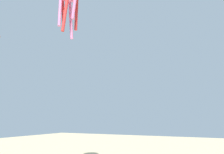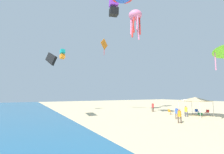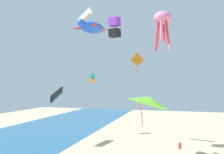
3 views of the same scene
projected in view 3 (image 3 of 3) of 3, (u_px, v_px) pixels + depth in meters
The scene contains 10 objects.
canopy_tent at pixel (197, 154), 20.55m from camera, with size 3.50×3.50×2.87m.
person_by_tent at pixel (180, 147), 28.28m from camera, with size 0.42×0.47×1.76m.
kite_parafoil_white at pixel (85, 16), 34.12m from camera, with size 1.90×3.40×2.20m.
kite_box_teal at pixel (93, 78), 40.18m from camera, with size 1.09×0.96×1.87m.
kite_diamond_orange at pixel (137, 60), 37.78m from camera, with size 1.28×2.36×3.78m.
kite_turtle_blue at pixel (91, 27), 26.15m from camera, with size 4.47×4.17×1.38m.
kite_octopus_pink at pixel (162, 20), 31.88m from camera, with size 2.77×2.77×6.15m.
kite_delta_lime at pixel (149, 101), 15.50m from camera, with size 4.43×4.44×2.99m.
kite_parafoil_black at pixel (57, 94), 33.20m from camera, with size 4.18×0.99×2.52m.
kite_box_purple at pixel (115, 28), 30.99m from camera, with size 1.85×1.76×3.10m.
Camera 3 is at (-23.76, 2.41, 9.18)m, focal length 32.85 mm.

